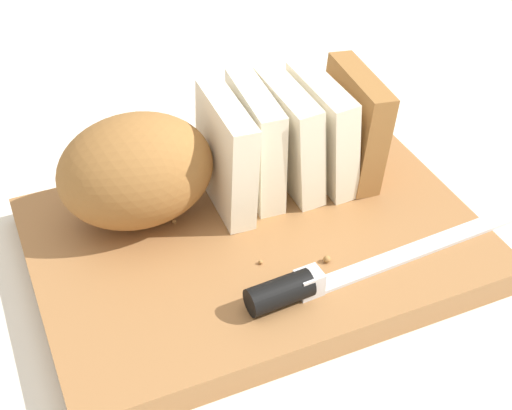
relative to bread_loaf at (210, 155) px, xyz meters
The scene contains 8 objects.
ground_plane 0.10m from the bread_loaf, 73.18° to the right, with size 3.00×3.00×0.00m, color silver.
cutting_board 0.09m from the bread_loaf, 73.18° to the right, with size 0.38×0.26×0.03m, color #9E6B3D.
bread_loaf is the anchor object (origin of this frame).
bread_knife 0.15m from the bread_loaf, 77.22° to the right, with size 0.25×0.03×0.02m.
crumb_near_knife 0.06m from the bread_loaf, ahead, with size 0.01×0.01×0.01m, color #A8753D.
crumb_near_loaf 0.14m from the bread_loaf, 64.53° to the right, with size 0.01×0.01×0.01m, color #A8753D.
crumb_stray_left 0.07m from the bread_loaf, 158.67° to the right, with size 0.00×0.00×0.00m, color #A8753D.
crumb_stray_right 0.11m from the bread_loaf, 87.38° to the right, with size 0.00×0.00×0.00m, color #A8753D.
Camera 1 is at (-0.20, -0.44, 0.44)m, focal length 51.95 mm.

